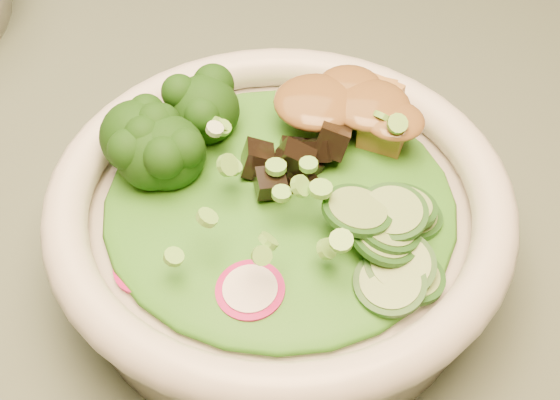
# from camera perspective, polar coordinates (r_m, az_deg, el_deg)

# --- Properties ---
(dining_table) EXTENTS (1.20, 0.80, 0.75)m
(dining_table) POSITION_cam_1_polar(r_m,az_deg,el_deg) (0.61, 5.17, -7.55)
(dining_table) COLOR black
(dining_table) RESTS_ON ground
(salad_bowl) EXTENTS (0.27, 0.27, 0.07)m
(salad_bowl) POSITION_cam_1_polar(r_m,az_deg,el_deg) (0.46, 0.00, -1.67)
(salad_bowl) COLOR silver
(salad_bowl) RESTS_ON dining_table
(lettuce_bed) EXTENTS (0.20, 0.20, 0.02)m
(lettuce_bed) POSITION_cam_1_polar(r_m,az_deg,el_deg) (0.44, 0.00, 0.09)
(lettuce_bed) COLOR #1D6314
(lettuce_bed) RESTS_ON salad_bowl
(broccoli_florets) EXTENTS (0.10, 0.09, 0.04)m
(broccoli_florets) POSITION_cam_1_polar(r_m,az_deg,el_deg) (0.46, -6.74, 4.32)
(broccoli_florets) COLOR black
(broccoli_florets) RESTS_ON salad_bowl
(radish_slices) EXTENTS (0.12, 0.08, 0.02)m
(radish_slices) POSITION_cam_1_polar(r_m,az_deg,el_deg) (0.40, -4.69, -5.48)
(radish_slices) COLOR #AA0D53
(radish_slices) RESTS_ON salad_bowl
(cucumber_slices) EXTENTS (0.09, 0.09, 0.04)m
(cucumber_slices) POSITION_cam_1_polar(r_m,az_deg,el_deg) (0.41, 7.47, -2.43)
(cucumber_slices) COLOR #82A95E
(cucumber_slices) RESTS_ON salad_bowl
(mushroom_heap) EXTENTS (0.09, 0.09, 0.04)m
(mushroom_heap) POSITION_cam_1_polar(r_m,az_deg,el_deg) (0.44, 0.84, 2.28)
(mushroom_heap) COLOR black
(mushroom_heap) RESTS_ON salad_bowl
(tofu_cubes) EXTENTS (0.11, 0.09, 0.04)m
(tofu_cubes) POSITION_cam_1_polar(r_m,az_deg,el_deg) (0.47, 4.26, 5.68)
(tofu_cubes) COLOR #AA7E38
(tofu_cubes) RESTS_ON salad_bowl
(peanut_sauce) EXTENTS (0.07, 0.06, 0.02)m
(peanut_sauce) POSITION_cam_1_polar(r_m,az_deg,el_deg) (0.46, 4.35, 6.87)
(peanut_sauce) COLOR brown
(peanut_sauce) RESTS_ON tofu_cubes
(scallion_garnish) EXTENTS (0.19, 0.19, 0.02)m
(scallion_garnish) POSITION_cam_1_polar(r_m,az_deg,el_deg) (0.43, 0.00, 2.26)
(scallion_garnish) COLOR #6EB941
(scallion_garnish) RESTS_ON salad_bowl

